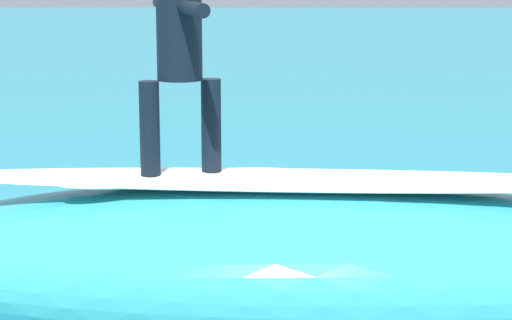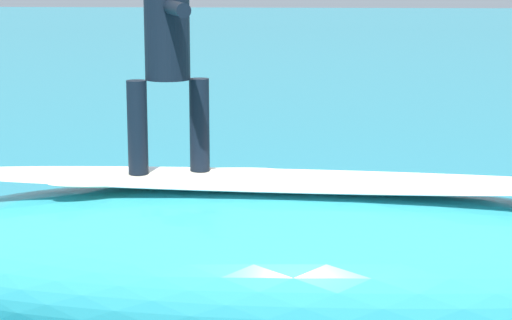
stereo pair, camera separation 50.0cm
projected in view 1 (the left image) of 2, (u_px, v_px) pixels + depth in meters
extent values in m
plane|color=teal|center=(254.00, 264.00, 10.64)|extent=(120.00, 120.00, 0.00)
ellipsoid|color=teal|center=(293.00, 268.00, 8.15)|extent=(7.47, 2.77, 1.45)
ellipsoid|color=white|center=(293.00, 180.00, 7.99)|extent=(6.28, 1.17, 0.08)
ellipsoid|color=#EAE5C6|center=(182.00, 178.00, 8.05)|extent=(2.06, 1.05, 0.09)
cylinder|color=black|center=(150.00, 128.00, 7.89)|extent=(0.17, 0.17, 0.78)
cylinder|color=black|center=(211.00, 125.00, 8.03)|extent=(0.17, 0.17, 0.78)
cylinder|color=black|center=(179.00, 37.00, 7.81)|extent=(0.46, 0.46, 0.70)
cylinder|color=black|center=(193.00, 9.00, 7.29)|extent=(0.29, 0.63, 0.11)
cylinder|color=black|center=(166.00, 3.00, 8.23)|extent=(0.29, 0.63, 0.11)
ellipsoid|color=silver|center=(305.00, 219.00, 12.32)|extent=(0.82, 2.11, 0.08)
cylinder|color=black|center=(305.00, 204.00, 12.29)|extent=(0.43, 0.88, 0.30)
sphere|color=tan|center=(300.00, 210.00, 11.78)|extent=(0.21, 0.21, 0.21)
cylinder|color=black|center=(305.00, 196.00, 13.06)|extent=(0.24, 0.71, 0.13)
cylinder|color=black|center=(318.00, 197.00, 13.03)|extent=(0.24, 0.71, 0.13)
ellipsoid|color=white|center=(392.00, 227.00, 11.88)|extent=(1.11, 1.18, 0.13)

